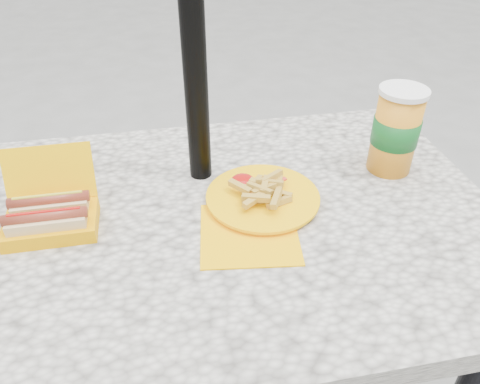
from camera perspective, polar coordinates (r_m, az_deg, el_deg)
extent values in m
cube|color=beige|center=(0.98, -3.52, -4.12)|extent=(1.20, 0.80, 0.05)
cylinder|color=black|center=(1.51, -24.16, -9.80)|extent=(0.07, 0.07, 0.70)
cylinder|color=black|center=(1.56, 13.88, -5.28)|extent=(0.07, 0.07, 0.70)
cylinder|color=black|center=(0.94, -5.87, 20.17)|extent=(0.05, 0.05, 2.20)
cube|color=#FFB700|center=(0.99, -21.96, -3.61)|extent=(0.18, 0.11, 0.03)
cube|color=#FFB700|center=(1.02, -22.24, 2.14)|extent=(0.17, 0.05, 0.11)
cube|color=beige|center=(0.96, -22.38, -3.77)|extent=(0.14, 0.04, 0.04)
cylinder|color=#9C4728|center=(0.95, -22.68, -2.75)|extent=(0.15, 0.02, 0.02)
cylinder|color=#A50B07|center=(0.94, -22.82, -2.25)|extent=(0.13, 0.01, 0.01)
cube|color=beige|center=(1.00, -22.00, -1.88)|extent=(0.14, 0.04, 0.04)
cylinder|color=#9C4728|center=(0.99, -22.28, -0.88)|extent=(0.15, 0.02, 0.02)
cylinder|color=gold|center=(0.98, -22.41, -0.39)|extent=(0.13, 0.01, 0.01)
cube|color=#FFB300|center=(0.92, 1.12, -5.06)|extent=(0.21, 0.21, 0.00)
cylinder|color=#FFB700|center=(1.00, 2.79, -0.72)|extent=(0.23, 0.23, 0.01)
cylinder|color=#FFB700|center=(0.99, 2.79, -0.53)|extent=(0.24, 0.24, 0.01)
cube|color=gold|center=(0.98, 2.98, 0.33)|extent=(0.06, 0.03, 0.01)
cube|color=gold|center=(0.99, 4.74, -0.16)|extent=(0.05, 0.04, 0.01)
cube|color=gold|center=(0.97, 1.88, -0.91)|extent=(0.06, 0.03, 0.01)
cube|color=gold|center=(0.95, 1.98, -0.73)|extent=(0.06, 0.03, 0.01)
cube|color=gold|center=(1.01, 1.80, 1.03)|extent=(0.05, 0.05, 0.01)
cube|color=gold|center=(1.00, 2.69, 0.89)|extent=(0.05, 0.05, 0.01)
cube|color=gold|center=(0.97, 2.38, 0.38)|extent=(0.05, 0.05, 0.01)
cube|color=gold|center=(0.99, 3.66, 1.13)|extent=(0.06, 0.04, 0.01)
cube|color=gold|center=(0.96, 4.78, -1.22)|extent=(0.06, 0.03, 0.01)
cube|color=gold|center=(0.95, 4.44, -0.83)|extent=(0.04, 0.06, 0.01)
cube|color=gold|center=(0.98, 3.04, 0.88)|extent=(0.03, 0.06, 0.01)
cube|color=gold|center=(1.01, 3.91, 1.85)|extent=(0.06, 0.04, 0.01)
cube|color=gold|center=(0.98, 0.00, 0.63)|extent=(0.05, 0.05, 0.01)
cube|color=gold|center=(0.99, 1.81, 0.20)|extent=(0.06, 0.04, 0.01)
cube|color=gold|center=(1.01, 2.63, 0.77)|extent=(0.06, 0.04, 0.01)
cube|color=gold|center=(1.00, 4.84, 0.81)|extent=(0.03, 0.06, 0.02)
cube|color=gold|center=(0.95, 1.69, -0.98)|extent=(0.06, 0.05, 0.01)
ellipsoid|color=#A50B07|center=(1.03, 0.33, 1.46)|extent=(0.05, 0.05, 0.02)
cube|color=red|center=(0.99, 3.40, 0.72)|extent=(0.09, 0.05, 0.00)
cylinder|color=orange|center=(1.12, 18.39, 6.86)|extent=(0.10, 0.10, 0.19)
cylinder|color=#10591E|center=(1.11, 18.45, 7.12)|extent=(0.10, 0.10, 0.06)
cylinder|color=white|center=(1.07, 19.40, 11.51)|extent=(0.11, 0.11, 0.01)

